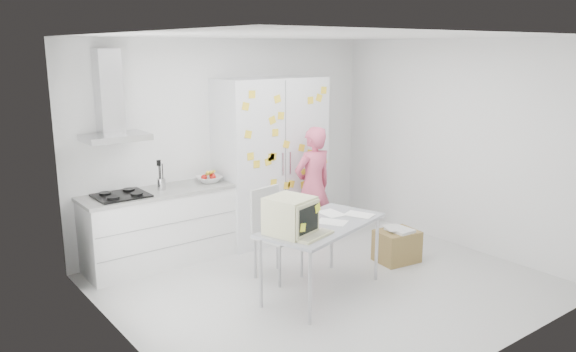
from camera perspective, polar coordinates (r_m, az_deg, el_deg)
floor at (r=6.43m, az=3.89°, el=-10.92°), size 4.50×4.00×0.02m
walls at (r=6.55m, az=-0.08°, el=2.06°), size 4.52×4.01×2.70m
ceiling at (r=5.88m, az=4.30°, el=14.00°), size 4.50×4.00×0.02m
counter_run at (r=7.00m, az=-12.89°, el=-4.99°), size 1.84×0.63×1.28m
range_hood at (r=6.66m, az=-17.58°, el=6.92°), size 0.70×0.48×1.01m
tall_cabinet at (r=7.62m, az=-1.74°, el=1.68°), size 1.50×0.68×2.20m
person at (r=7.40m, az=2.55°, el=-1.08°), size 0.59×0.39×1.59m
desk at (r=5.68m, az=1.55°, el=-4.59°), size 1.59×1.09×1.16m
chair at (r=6.42m, az=-1.53°, el=-5.24°), size 0.55×0.55×1.03m
cardboard_box at (r=7.10m, az=11.00°, el=-6.94°), size 0.54×0.46×0.43m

